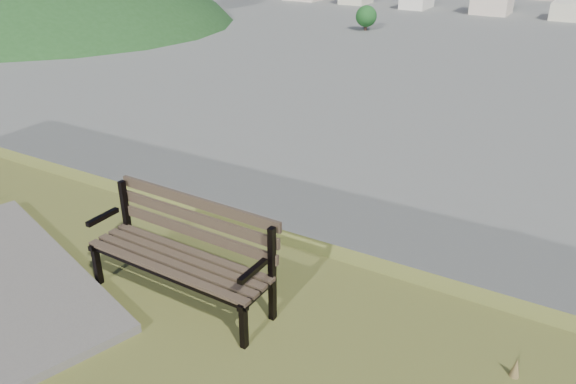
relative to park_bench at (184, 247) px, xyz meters
The scene contains 2 objects.
park_bench is the anchor object (origin of this frame).
green_wooded_hill 204.13m from the park_bench, 146.26° to the left, with size 176.69×141.35×88.35m.
Camera 1 is at (2.54, -0.58, 28.25)m, focal length 35.00 mm.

